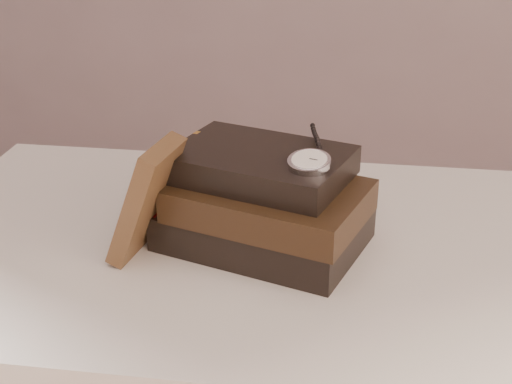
# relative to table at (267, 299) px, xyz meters

# --- Properties ---
(table) EXTENTS (1.00, 0.60, 0.75)m
(table) POSITION_rel_table_xyz_m (0.00, 0.00, 0.00)
(table) COLOR beige
(table) RESTS_ON ground
(book_stack) EXTENTS (0.30, 0.25, 0.13)m
(book_stack) POSITION_rel_table_xyz_m (-0.00, -0.01, 0.15)
(book_stack) COLOR black
(book_stack) RESTS_ON table
(journal) EXTENTS (0.09, 0.11, 0.16)m
(journal) POSITION_rel_table_xyz_m (-0.15, -0.06, 0.17)
(journal) COLOR #3B2616
(journal) RESTS_ON table
(pocket_watch) EXTENTS (0.07, 0.16, 0.02)m
(pocket_watch) POSITION_rel_table_xyz_m (0.06, -0.04, 0.23)
(pocket_watch) COLOR silver
(pocket_watch) RESTS_ON book_stack
(eyeglasses) EXTENTS (0.14, 0.15, 0.05)m
(eyeglasses) POSITION_rel_table_xyz_m (-0.06, 0.11, 0.16)
(eyeglasses) COLOR silver
(eyeglasses) RESTS_ON book_stack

